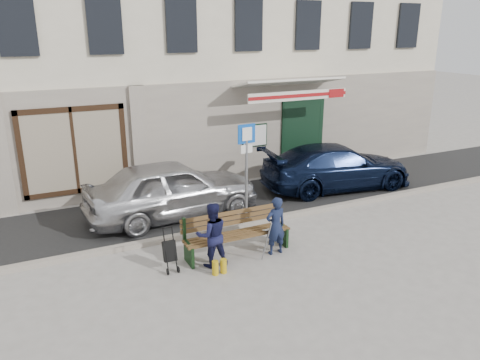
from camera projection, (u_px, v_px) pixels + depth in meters
ground at (263, 253)px, 10.27m from camera, size 80.00×80.00×0.00m
asphalt_lane at (210, 207)px, 12.93m from camera, size 60.00×3.20×0.01m
curb at (234, 226)px, 11.54m from camera, size 60.00×0.18×0.12m
building at (148, 20)px, 15.99m from camera, size 20.00×8.27×10.00m
car_silver at (172, 189)px, 12.08m from camera, size 4.58×2.07×1.53m
car_navy at (337, 167)px, 14.31m from camera, size 4.88×2.45×1.36m
parking_sign at (246, 158)px, 11.42m from camera, size 0.47×0.09×2.53m
bench at (235, 234)px, 10.13m from camera, size 2.40×1.17×0.98m
man at (276, 226)px, 10.09m from camera, size 0.49×0.33×1.31m
woman at (212, 235)px, 9.56m from camera, size 0.73×0.60×1.38m
stroller at (170, 252)px, 9.46m from camera, size 0.27×0.38×0.90m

